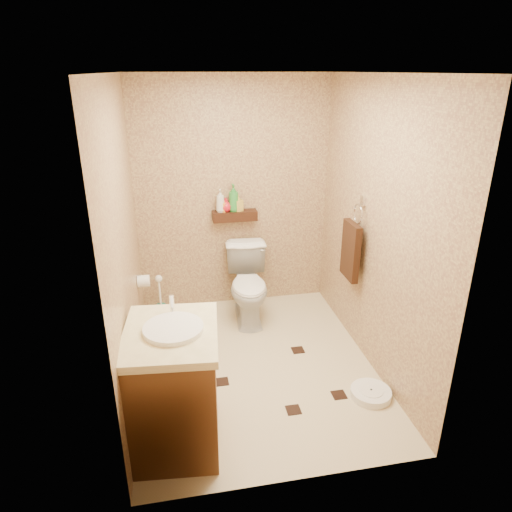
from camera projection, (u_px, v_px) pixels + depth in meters
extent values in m
plane|color=beige|center=(256.00, 365.00, 4.03)|extent=(2.50, 2.50, 0.00)
cube|color=tan|center=(233.00, 197.00, 4.71)|extent=(2.00, 0.04, 2.40)
cube|color=tan|center=(300.00, 315.00, 2.44)|extent=(2.00, 0.04, 2.40)
cube|color=tan|center=(125.00, 246.00, 3.40)|extent=(0.04, 2.50, 2.40)
cube|color=tan|center=(375.00, 229.00, 3.75)|extent=(0.04, 2.50, 2.40)
cube|color=white|center=(256.00, 73.00, 3.12)|extent=(2.00, 2.50, 0.02)
cube|color=#36180E|center=(235.00, 216.00, 4.71)|extent=(0.46, 0.14, 0.10)
cube|color=black|center=(222.00, 382.00, 3.81)|extent=(0.11, 0.11, 0.01)
cube|color=black|center=(298.00, 350.00, 4.24)|extent=(0.11, 0.11, 0.01)
cube|color=black|center=(293.00, 410.00, 3.49)|extent=(0.11, 0.11, 0.01)
cube|color=black|center=(187.00, 344.00, 4.34)|extent=(0.11, 0.11, 0.01)
cube|color=black|center=(339.00, 395.00, 3.65)|extent=(0.11, 0.11, 0.01)
cube|color=black|center=(248.00, 328.00, 4.59)|extent=(0.11, 0.11, 0.01)
imported|color=white|center=(249.00, 285.00, 4.66)|extent=(0.47, 0.77, 0.75)
cube|color=brown|center=(175.00, 391.00, 3.07)|extent=(0.61, 0.73, 0.83)
cube|color=#F8EBB3|center=(170.00, 335.00, 2.90)|extent=(0.66, 0.78, 0.05)
cylinder|color=white|center=(173.00, 330.00, 2.89)|extent=(0.38, 0.38, 0.05)
cylinder|color=silver|center=(172.00, 303.00, 3.08)|extent=(0.03, 0.03, 0.13)
cylinder|color=white|center=(371.00, 393.00, 3.63)|extent=(0.41, 0.41, 0.06)
cylinder|color=white|center=(371.00, 390.00, 3.62)|extent=(0.19, 0.19, 0.01)
cylinder|color=#1A6A5B|center=(161.00, 310.00, 4.84)|extent=(0.11, 0.11, 0.11)
cylinder|color=white|center=(160.00, 292.00, 4.76)|extent=(0.02, 0.02, 0.32)
sphere|color=white|center=(159.00, 279.00, 4.70)|extent=(0.08, 0.08, 0.08)
cube|color=silver|center=(363.00, 200.00, 3.91)|extent=(0.03, 0.06, 0.08)
torus|color=silver|center=(358.00, 214.00, 3.95)|extent=(0.02, 0.19, 0.19)
cube|color=#351C10|center=(351.00, 251.00, 4.07)|extent=(0.06, 0.30, 0.52)
cylinder|color=white|center=(144.00, 281.00, 4.23)|extent=(0.11, 0.11, 0.11)
cylinder|color=silver|center=(139.00, 275.00, 4.20)|extent=(0.04, 0.02, 0.02)
imported|color=silver|center=(220.00, 201.00, 4.62)|extent=(0.10, 0.10, 0.24)
imported|color=#FFA035|center=(224.00, 205.00, 4.64)|extent=(0.10, 0.10, 0.15)
imported|color=red|center=(226.00, 205.00, 4.65)|extent=(0.16, 0.16, 0.14)
imported|color=#2C8432|center=(234.00, 198.00, 4.64)|extent=(0.12, 0.12, 0.28)
imported|color=gold|center=(238.00, 203.00, 4.67)|extent=(0.10, 0.10, 0.17)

